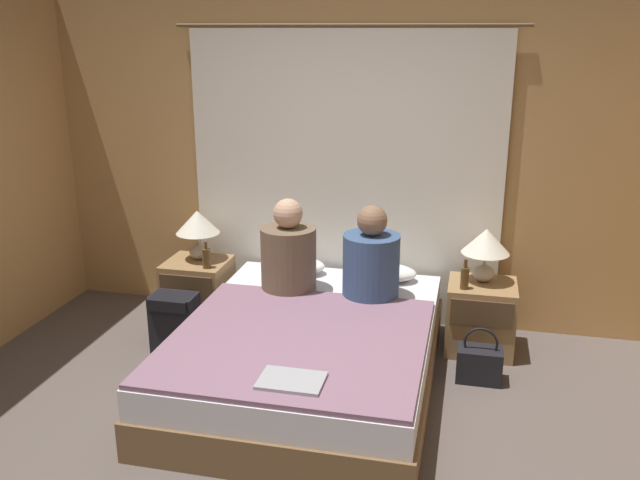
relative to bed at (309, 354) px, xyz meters
The scene contains 18 objects.
ground_plane 0.94m from the bed, 90.00° to the right, with size 16.00×16.00×0.00m, color #564C47.
wall_back 1.56m from the bed, 90.00° to the left, with size 4.68×0.06×2.50m.
curtain_panel 1.42m from the bed, 90.00° to the left, with size 2.53×0.03×2.21m.
bed is the anchor object (origin of this frame).
nightstand_left 1.29m from the bed, 145.22° to the left, with size 0.46×0.44×0.50m.
nightstand_right 1.29m from the bed, 34.78° to the left, with size 0.46×0.44×0.50m.
lamp_left 1.43m from the bed, 143.14° to the left, with size 0.33×0.33×0.38m.
lamp_right 1.43m from the bed, 36.86° to the left, with size 0.33×0.33×0.38m.
pillow_left 0.97m from the bed, 111.52° to the left, with size 0.50×0.28×0.12m.
pillow_right 0.97m from the bed, 68.48° to the left, with size 0.50×0.28×0.12m.
blanket_on_bed 0.36m from the bed, 90.00° to the right, with size 1.49×1.48×0.03m.
person_left_in_bed 0.74m from the bed, 118.04° to the left, with size 0.38×0.38×0.66m.
person_right_in_bed 0.76m from the bed, 58.29° to the left, with size 0.38×0.38×0.65m.
beer_bottle_on_left_stand 1.17m from the bed, 146.28° to the left, with size 0.06×0.06×0.21m.
beer_bottle_on_right_stand 1.18m from the bed, 33.53° to the left, with size 0.06×0.06×0.21m.
laptop_on_bed 0.83m from the bed, 82.47° to the right, with size 0.33×0.24×0.02m.
backpack_on_floor 1.06m from the bed, 166.74° to the left, with size 0.32×0.23×0.42m.
handbag_on_floor 1.10m from the bed, 14.79° to the left, with size 0.29×0.18×0.37m.
Camera 1 is at (0.94, -2.84, 2.19)m, focal length 38.00 mm.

